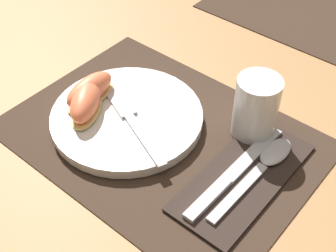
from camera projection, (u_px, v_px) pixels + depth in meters
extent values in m
plane|color=#A37547|center=(162.00, 137.00, 0.71)|extent=(3.00, 3.00, 0.00)
cube|color=#38281E|center=(162.00, 136.00, 0.71)|extent=(0.45, 0.33, 0.00)
cube|color=#38281E|center=(327.00, 11.00, 0.97)|extent=(0.45, 0.33, 0.00)
cylinder|color=white|center=(127.00, 117.00, 0.72)|extent=(0.24, 0.24, 0.02)
cylinder|color=silver|center=(256.00, 107.00, 0.68)|extent=(0.07, 0.07, 0.10)
cylinder|color=orange|center=(253.00, 124.00, 0.70)|extent=(0.05, 0.05, 0.03)
cube|color=#2D231E|center=(243.00, 176.00, 0.65)|extent=(0.10, 0.23, 0.00)
cube|color=#BCBCC1|center=(208.00, 198.00, 0.61)|extent=(0.02, 0.09, 0.01)
cube|color=#BCBCC1|center=(253.00, 153.00, 0.67)|extent=(0.02, 0.13, 0.01)
cube|color=#BCBCC1|center=(238.00, 192.00, 0.62)|extent=(0.02, 0.12, 0.01)
ellipsoid|color=#BCBCC1|center=(276.00, 152.00, 0.67)|extent=(0.03, 0.06, 0.01)
cube|color=#BCBCC1|center=(145.00, 140.00, 0.67)|extent=(0.11, 0.06, 0.00)
cube|color=#BCBCC1|center=(120.00, 103.00, 0.73)|extent=(0.07, 0.05, 0.00)
ellipsoid|color=#F4DB84|center=(91.00, 97.00, 0.74)|extent=(0.04, 0.10, 0.01)
ellipsoid|color=#F2754C|center=(90.00, 89.00, 0.73)|extent=(0.04, 0.09, 0.04)
ellipsoid|color=#F4DB84|center=(87.00, 108.00, 0.72)|extent=(0.09, 0.11, 0.01)
ellipsoid|color=#F2754C|center=(86.00, 100.00, 0.71)|extent=(0.09, 0.10, 0.04)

